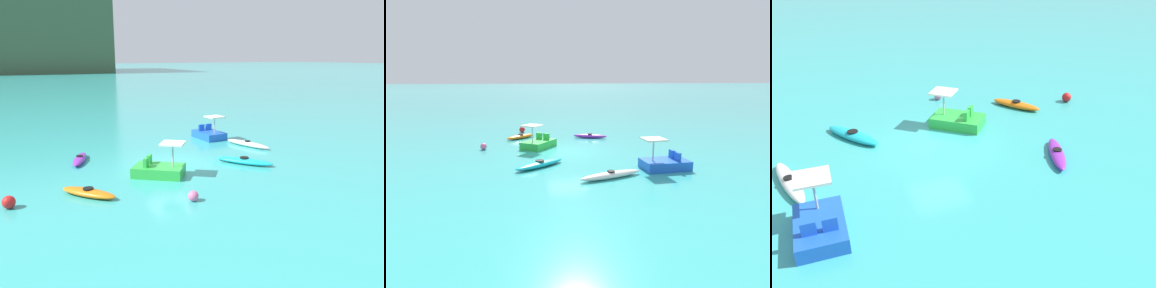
% 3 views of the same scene
% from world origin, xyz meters
% --- Properties ---
extents(ground_plane, '(600.00, 600.00, 0.00)m').
position_xyz_m(ground_plane, '(0.00, 0.00, 0.00)').
color(ground_plane, '#38ADA8').
extents(kayak_orange, '(2.13, 2.55, 0.37)m').
position_xyz_m(kayak_orange, '(-5.27, -2.83, 0.16)').
color(kayak_orange, orange).
rests_on(kayak_orange, ground_plane).
extents(kayak_cyan, '(2.38, 3.04, 0.37)m').
position_xyz_m(kayak_cyan, '(3.32, -2.10, 0.16)').
color(kayak_cyan, '#19B7C6').
rests_on(kayak_cyan, ground_plane).
extents(kayak_white, '(1.39, 3.38, 0.37)m').
position_xyz_m(kayak_white, '(5.99, 1.07, 0.16)').
color(kayak_white, white).
rests_on(kayak_white, ground_plane).
extents(kayak_purple, '(1.57, 2.72, 0.37)m').
position_xyz_m(kayak_purple, '(-4.33, 2.65, 0.16)').
color(kayak_purple, purple).
rests_on(kayak_purple, ground_plane).
extents(pedal_boat_green, '(2.81, 2.68, 1.68)m').
position_xyz_m(pedal_boat_green, '(-1.55, -1.74, 0.34)').
color(pedal_boat_green, green).
rests_on(pedal_boat_green, ground_plane).
extents(pedal_boat_blue, '(1.52, 2.46, 1.68)m').
position_xyz_m(pedal_boat_blue, '(5.10, 4.32, 0.34)').
color(pedal_boat_blue, blue).
rests_on(pedal_boat_blue, ground_plane).
extents(buoy_red, '(0.50, 0.50, 0.50)m').
position_xyz_m(buoy_red, '(-8.24, -2.60, 0.25)').
color(buoy_red, red).
rests_on(buoy_red, ground_plane).
extents(buoy_pink, '(0.43, 0.43, 0.43)m').
position_xyz_m(buoy_pink, '(-1.75, -5.42, 0.22)').
color(buoy_pink, pink).
rests_on(buoy_pink, ground_plane).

